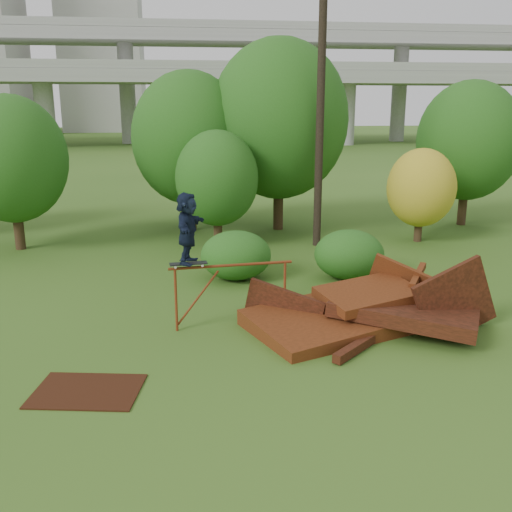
{
  "coord_description": "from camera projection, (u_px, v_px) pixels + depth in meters",
  "views": [
    {
      "loc": [
        -2.46,
        -10.77,
        5.06
      ],
      "look_at": [
        -0.8,
        2.0,
        1.6
      ],
      "focal_mm": 40.0,
      "sensor_mm": 36.0,
      "label": 1
    }
  ],
  "objects": [
    {
      "name": "ground",
      "position": [
        306.0,
        353.0,
        11.93
      ],
      "size": [
        240.0,
        240.0,
        0.0
      ],
      "primitive_type": "plane",
      "color": "#2D5116",
      "rests_on": "ground"
    },
    {
      "name": "scrap_pile",
      "position": [
        365.0,
        312.0,
        13.29
      ],
      "size": [
        6.04,
        3.94,
        2.18
      ],
      "color": "#441F0C",
      "rests_on": "ground"
    },
    {
      "name": "grind_rail",
      "position": [
        231.0,
        280.0,
        13.09
      ],
      "size": [
        2.85,
        0.34,
        1.51
      ],
      "color": "maroon",
      "rests_on": "ground"
    },
    {
      "name": "skateboard",
      "position": [
        188.0,
        264.0,
        12.76
      ],
      "size": [
        0.86,
        0.31,
        0.09
      ],
      "rotation": [
        0.0,
        0.0,
        0.1
      ],
      "color": "black",
      "rests_on": "grind_rail"
    },
    {
      "name": "skater",
      "position": [
        187.0,
        228.0,
        12.55
      ],
      "size": [
        0.83,
        1.55,
        1.59
      ],
      "primitive_type": "imported",
      "rotation": [
        0.0,
        0.0,
        1.32
      ],
      "color": "#131C32",
      "rests_on": "skateboard"
    },
    {
      "name": "flat_plate",
      "position": [
        87.0,
        391.0,
        10.33
      ],
      "size": [
        2.1,
        1.66,
        0.03
      ],
      "primitive_type": "cube",
      "rotation": [
        0.0,
        0.0,
        -0.17
      ],
      "color": "black",
      "rests_on": "ground"
    },
    {
      "name": "tree_0",
      "position": [
        11.0,
        159.0,
        19.62
      ],
      "size": [
        3.82,
        3.82,
        5.39
      ],
      "color": "black",
      "rests_on": "ground"
    },
    {
      "name": "tree_1",
      "position": [
        190.0,
        138.0,
        22.52
      ],
      "size": [
        4.56,
        4.56,
        6.34
      ],
      "color": "black",
      "rests_on": "ground"
    },
    {
      "name": "tree_2",
      "position": [
        217.0,
        178.0,
        20.27
      ],
      "size": [
        2.97,
        2.97,
        4.18
      ],
      "color": "black",
      "rests_on": "ground"
    },
    {
      "name": "tree_3",
      "position": [
        279.0,
        120.0,
        22.54
      ],
      "size": [
        5.46,
        5.46,
        7.57
      ],
      "color": "black",
      "rests_on": "ground"
    },
    {
      "name": "tree_4",
      "position": [
        421.0,
        188.0,
        21.07
      ],
      "size": [
        2.53,
        2.53,
        3.49
      ],
      "color": "black",
      "rests_on": "ground"
    },
    {
      "name": "tree_5",
      "position": [
        469.0,
        141.0,
        23.64
      ],
      "size": [
        4.28,
        4.28,
        6.01
      ],
      "color": "black",
      "rests_on": "ground"
    },
    {
      "name": "shrub_left",
      "position": [
        236.0,
        255.0,
        16.8
      ],
      "size": [
        2.09,
        1.93,
        1.45
      ],
      "primitive_type": "ellipsoid",
      "color": "#214E14",
      "rests_on": "ground"
    },
    {
      "name": "shrub_right",
      "position": [
        349.0,
        254.0,
        16.85
      ],
      "size": [
        2.07,
        1.9,
        1.47
      ],
      "primitive_type": "ellipsoid",
      "color": "#214E14",
      "rests_on": "ground"
    },
    {
      "name": "utility_pole",
      "position": [
        320.0,
        111.0,
        19.77
      ],
      "size": [
        1.4,
        0.28,
        9.44
      ],
      "color": "black",
      "rests_on": "ground"
    },
    {
      "name": "freeway_overpass",
      "position": [
        198.0,
        59.0,
        69.51
      ],
      "size": [
        160.0,
        15.0,
        13.7
      ],
      "color": "gray",
      "rests_on": "ground"
    },
    {
      "name": "building_right",
      "position": [
        103.0,
        53.0,
        104.0
      ],
      "size": [
        14.0,
        14.0,
        28.0
      ],
      "primitive_type": "cube",
      "color": "#9E9E99",
      "rests_on": "ground"
    }
  ]
}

